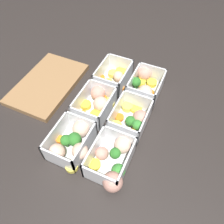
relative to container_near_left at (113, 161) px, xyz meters
name	(u,v)px	position (x,y,z in m)	size (l,w,h in m)	color
ground_plane	(112,116)	(0.15, 0.07, -0.03)	(4.00, 4.00, 0.00)	#282321
container_near_left	(113,161)	(0.00, 0.00, 0.00)	(0.17, 0.12, 0.07)	white
container_near_center	(132,118)	(0.15, 0.00, 0.00)	(0.14, 0.11, 0.07)	white
container_near_right	(145,86)	(0.30, 0.01, 0.00)	(0.17, 0.11, 0.07)	white
container_far_left	(72,142)	(0.01, 0.13, 0.00)	(0.16, 0.12, 0.07)	white
container_far_center	(96,103)	(0.16, 0.13, 0.00)	(0.16, 0.12, 0.07)	white
container_far_right	(114,78)	(0.30, 0.13, -0.01)	(0.15, 0.11, 0.07)	white
cutting_board	(48,84)	(0.18, 0.33, -0.02)	(0.28, 0.18, 0.02)	olive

